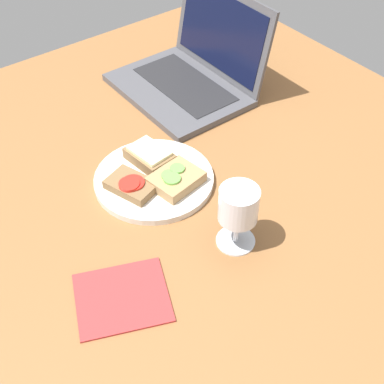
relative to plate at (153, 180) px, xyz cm
name	(u,v)px	position (x,y,z in cm)	size (l,w,h in cm)	color
wooden_table	(179,211)	(8.75, 0.29, -2.20)	(140.00, 140.00, 3.00)	brown
plate	(153,180)	(0.00, 0.00, 0.00)	(24.57, 24.57, 1.41)	silver
sandwich_with_cheese	(150,156)	(-4.56, 2.42, 2.20)	(10.42, 7.74, 3.15)	brown
sandwich_with_tomato	(131,185)	(0.28, -5.23, 1.81)	(11.25, 9.15, 2.52)	brown
sandwich_with_cucumber	(176,179)	(4.35, 2.70, 1.94)	(9.46, 10.98, 2.77)	#A88456
wine_glass	(238,207)	(22.43, 3.10, 8.34)	(7.26, 7.26, 12.92)	white
laptop	(192,72)	(-23.28, 27.81, 3.76)	(33.05, 28.03, 22.82)	#4C4C51
napkin	(122,298)	(20.34, -20.24, -0.50)	(13.49, 15.41, 0.40)	#B23333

